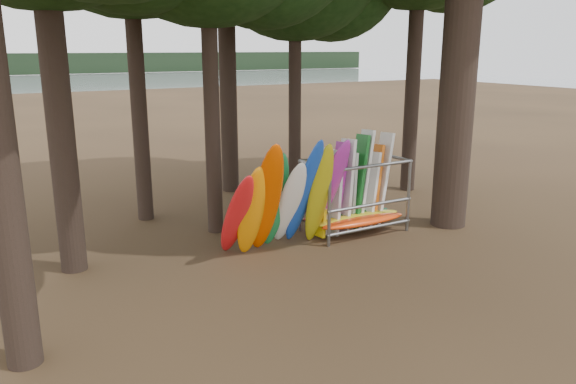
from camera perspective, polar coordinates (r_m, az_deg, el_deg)
ground at (r=14.37m, az=5.42°, el=-6.38°), size 120.00×120.00×0.00m
lake at (r=71.58m, az=-23.40°, el=9.24°), size 160.00×160.00×0.00m
far_shore at (r=121.27m, az=-26.27°, el=11.58°), size 160.00×4.00×4.00m
kayak_row at (r=14.22m, az=-0.20°, el=-0.82°), size 3.41×1.93×3.09m
storage_rack at (r=15.97m, az=6.69°, el=-0.53°), size 2.92×1.50×2.87m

